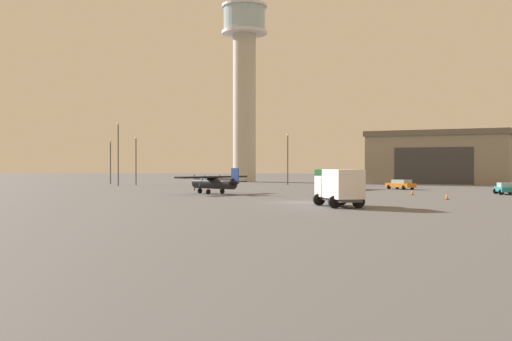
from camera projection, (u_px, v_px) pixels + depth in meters
The scene contains 14 objects.
ground_plane at pixel (299, 202), 56.47m from camera, with size 400.00×400.00×0.00m, color #545456.
control_tower at pixel (244, 72), 126.81m from camera, with size 9.26×9.26×40.23m.
hangar at pixel (443, 157), 119.12m from camera, with size 32.06×29.63×9.77m.
airplane_black at pixel (215, 182), 72.48m from camera, with size 8.18×8.74×3.06m.
truck_fuel_tanker_green at pixel (334, 178), 87.21m from camera, with size 5.73×5.65×2.84m.
truck_box_white at pixel (340, 186), 50.05m from camera, with size 3.91×6.08×3.04m.
car_teal at pixel (506, 188), 71.54m from camera, with size 2.61×4.22×1.37m.
car_orange at pixel (401, 184), 86.61m from camera, with size 3.92×4.49×1.37m.
light_post_west at pixel (110, 157), 111.58m from camera, with size 0.44×0.44×7.96m.
light_post_east at pixel (136, 156), 105.82m from camera, with size 0.44×0.44×8.24m.
light_post_north at pixel (118, 149), 101.14m from camera, with size 0.44×0.44×10.40m.
light_post_centre at pixel (288, 154), 107.37m from camera, with size 0.44×0.44×8.84m.
traffic_cone_near_right at pixel (447, 196), 60.75m from camera, with size 0.36×0.36×0.69m.
traffic_cone_mid_apron at pixel (412, 192), 70.47m from camera, with size 0.36×0.36×0.62m.
Camera 1 is at (-2.68, -56.52, 3.37)m, focal length 43.46 mm.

